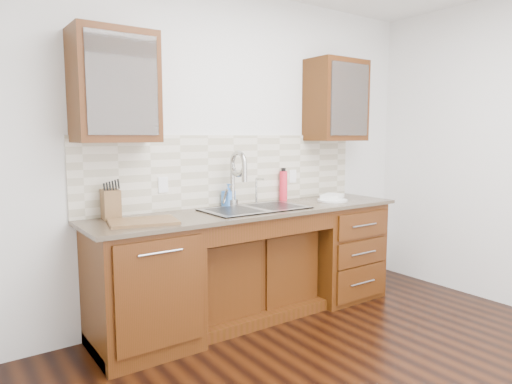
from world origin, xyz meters
TOP-DOWN VIEW (x-y plane):
  - wall_back at (0.00, 1.80)m, footprint 4.00×0.10m
  - base_cabinet_left at (-0.95, 1.44)m, footprint 0.70×0.62m
  - base_cabinet_center at (0.00, 1.53)m, footprint 1.20×0.44m
  - base_cabinet_right at (0.95, 1.44)m, footprint 0.70×0.62m
  - countertop at (0.00, 1.43)m, footprint 2.70×0.65m
  - backsplash at (0.00, 1.74)m, footprint 2.70×0.02m
  - sink at (0.00, 1.41)m, footprint 0.84×0.46m
  - faucet at (-0.07, 1.64)m, footprint 0.04×0.04m
  - filter_tap at (0.18, 1.65)m, footprint 0.02×0.02m
  - upper_cabinet_left at (-1.05, 1.58)m, footprint 0.55×0.34m
  - upper_cabinet_right at (1.05, 1.58)m, footprint 0.55×0.34m
  - outlet_left at (-0.65, 1.73)m, footprint 0.08×0.01m
  - outlet_right at (0.65, 1.73)m, footprint 0.08×0.01m
  - soap_bottle at (-0.09, 1.67)m, footprint 0.10×0.11m
  - water_bottle at (0.50, 1.68)m, footprint 0.09×0.09m
  - plate at (0.83, 1.38)m, footprint 0.34×0.34m
  - dish_towel at (0.90, 1.45)m, footprint 0.28×0.25m
  - knife_block at (-1.08, 1.66)m, footprint 0.13×0.20m
  - cutting_board at (-0.96, 1.37)m, footprint 0.50×0.40m
  - cup_left_a at (-1.15, 1.58)m, footprint 0.15×0.15m
  - cup_left_b at (-1.00, 1.58)m, footprint 0.12×0.12m
  - cup_right_a at (0.98, 1.58)m, footprint 0.12×0.12m
  - cup_right_b at (1.14, 1.58)m, footprint 0.11×0.11m

SIDE VIEW (x-z plane):
  - base_cabinet_center at x=0.00m, z-range 0.00..0.70m
  - base_cabinet_left at x=-0.95m, z-range 0.00..0.88m
  - base_cabinet_right at x=0.95m, z-range 0.00..0.88m
  - sink at x=0.00m, z-range 0.73..0.92m
  - countertop at x=0.00m, z-range 0.88..0.91m
  - plate at x=0.83m, z-range 0.91..0.92m
  - cutting_board at x=-0.96m, z-range 0.91..0.93m
  - dish_towel at x=0.90m, z-range 0.93..0.96m
  - soap_bottle at x=-0.09m, z-range 0.91..1.10m
  - knife_block at x=-1.08m, z-range 0.91..1.12m
  - filter_tap at x=0.18m, z-range 0.91..1.15m
  - water_bottle at x=0.50m, z-range 0.91..1.18m
  - faucet at x=-0.07m, z-range 0.91..1.31m
  - outlet_left at x=-0.65m, z-range 1.06..1.18m
  - outlet_right at x=0.65m, z-range 1.06..1.18m
  - backsplash at x=0.00m, z-range 0.91..1.50m
  - wall_back at x=0.00m, z-range 0.00..2.70m
  - cup_right_b at x=1.14m, z-range 1.72..1.81m
  - cup_left_b at x=-1.00m, z-range 1.72..1.81m
  - cup_right_a at x=0.98m, z-range 1.72..1.81m
  - cup_left_a at x=-1.15m, z-range 1.72..1.83m
  - upper_cabinet_left at x=-1.05m, z-range 1.45..2.20m
  - upper_cabinet_right at x=1.05m, z-range 1.45..2.20m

